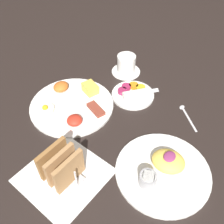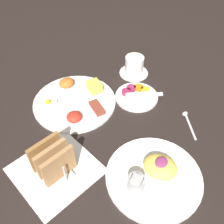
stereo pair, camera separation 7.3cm
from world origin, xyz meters
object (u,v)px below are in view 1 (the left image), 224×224
plate_condiments (133,93)px  coffee_cup (126,65)px  plate_breakfast (72,104)px  plate_foreground (163,169)px  toast_rack (61,166)px

plate_condiments → coffee_cup: 0.15m
plate_breakfast → plate_foreground: (-0.03, -0.40, 0.00)m
plate_breakfast → toast_rack: size_ratio=2.61×
plate_foreground → toast_rack: size_ratio=2.36×
plate_condiments → toast_rack: size_ratio=1.38×
plate_foreground → toast_rack: bearing=131.2°
coffee_cup → toast_rack: bearing=-163.0°
plate_breakfast → coffee_cup: size_ratio=2.52×
plate_breakfast → plate_foreground: bearing=-94.8°
toast_rack → plate_condiments: bearing=6.3°
plate_condiments → coffee_cup: bearing=46.5°
toast_rack → coffee_cup: bearing=17.0°
plate_condiments → coffee_cup: (0.10, 0.11, 0.02)m
plate_condiments → toast_rack: (-0.40, -0.04, 0.04)m
plate_foreground → plate_breakfast: bearing=85.2°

